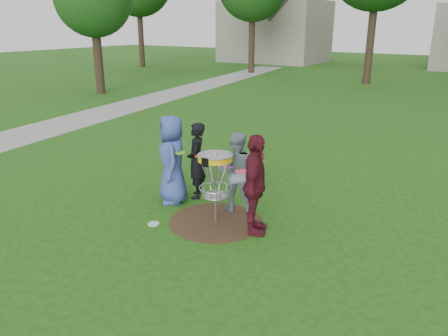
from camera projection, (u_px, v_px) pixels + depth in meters
The scene contains 10 objects.
ground at pixel (216, 222), 8.37m from camera, with size 100.00×100.00×0.00m, color #19470F.
dirt_patch at pixel (216, 221), 8.36m from camera, with size 1.80×1.80×0.01m, color #47331E.
concrete_path at pixel (129, 106), 19.85m from camera, with size 2.20×40.00×0.02m, color #9E9E99.
player_blue at pixel (172, 160), 9.03m from camera, with size 0.91×0.59×1.86m, color #364795.
player_black at pixel (196, 161), 9.31m from camera, with size 0.60×0.39×1.65m, color black.
player_grey at pixel (236, 172), 8.65m from camera, with size 0.79×0.62×1.63m, color slate.
player_maroon at pixel (255, 185), 7.65m from camera, with size 1.07×0.45×1.83m, color #53121F.
disc_on_grass at pixel (154, 224), 8.25m from camera, with size 0.22×0.22×0.02m, color silver.
disc_golf_basket at pixel (215, 171), 8.04m from camera, with size 0.66×0.67×1.38m.
held_discs at pixel (211, 161), 8.47m from camera, with size 1.82×0.88×0.16m.
Camera 1 is at (4.21, -6.33, 3.63)m, focal length 35.00 mm.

